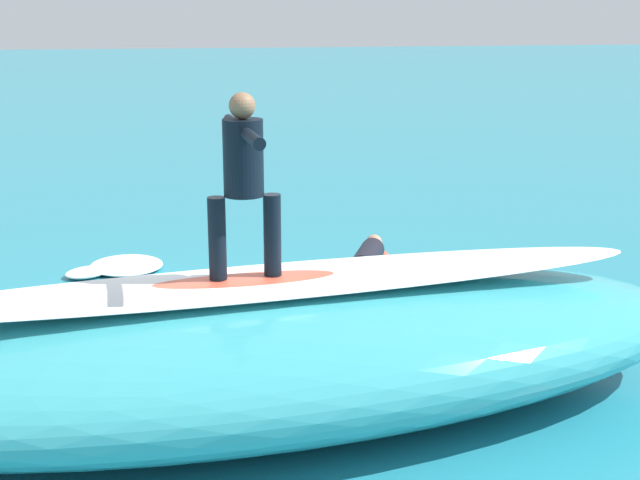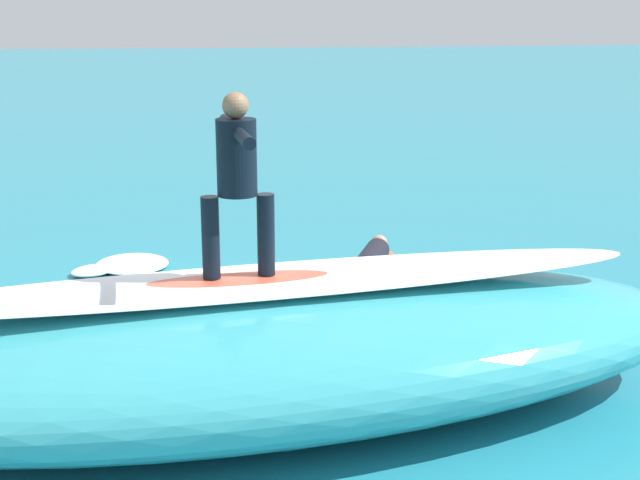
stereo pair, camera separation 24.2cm
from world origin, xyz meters
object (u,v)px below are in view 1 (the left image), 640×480
object	(u,v)px
surfboard_riding	(246,283)
surfboard_paddling	(367,273)
surfer_paddling	(365,262)
surfer_riding	(244,172)

from	to	relation	value
surfboard_riding	surfboard_paddling	bearing A→B (deg)	-121.03
surfboard_riding	surfer_paddling	xyz separation A→B (m)	(-1.80, -3.70, -0.97)
surfboard_riding	surfer_riding	size ratio (longest dim) A/B	1.25
surfer_riding	surfboard_paddling	size ratio (longest dim) A/B	0.66
surfer_paddling	surfboard_riding	bearing A→B (deg)	175.90
surfboard_riding	surfboard_paddling	distance (m)	4.40
surfboard_paddling	surfer_riding	bearing A→B (deg)	176.03
surfboard_paddling	surfer_paddling	world-z (taller)	surfer_paddling
surfer_paddling	surfboard_paddling	bearing A→B (deg)	-0.00
surfboard_riding	surfboard_paddling	size ratio (longest dim) A/B	0.82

